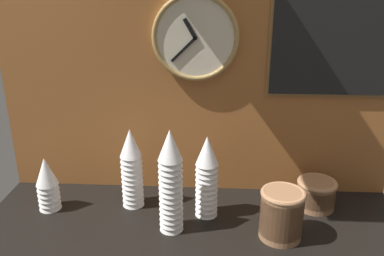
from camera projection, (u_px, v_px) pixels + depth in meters
ground_plane at (194, 224)px, 1.56m from camera, size 1.60×0.56×0.04m
wall_tiled_back at (198, 69)px, 1.61m from camera, size 1.60×0.03×1.05m
cup_stack_far_left at (47, 184)px, 1.59m from camera, size 0.09×0.09×0.22m
cup_stack_center_left at (132, 168)px, 1.60m from camera, size 0.09×0.09×0.33m
cup_stack_center at (171, 181)px, 1.43m from camera, size 0.09×0.09×0.39m
cup_stack_center_right at (207, 177)px, 1.53m from camera, size 0.09×0.09×0.33m
bowl_stack_far_right at (316, 193)px, 1.61m from camera, size 0.16×0.16×0.12m
bowl_stack_right at (281, 213)px, 1.42m from camera, size 0.16×0.16×0.18m
wall_clock at (195, 38)px, 1.54m from camera, size 0.33×0.03×0.33m
menu_board at (334, 28)px, 1.51m from camera, size 0.47×0.01×0.53m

